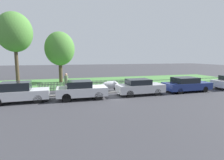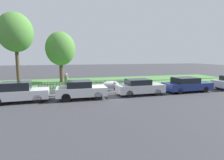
% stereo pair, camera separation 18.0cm
% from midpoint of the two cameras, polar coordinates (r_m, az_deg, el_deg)
% --- Properties ---
extents(ground_plane, '(120.00, 120.00, 0.00)m').
position_cam_midpoint_polar(ground_plane, '(15.72, -3.58, -4.62)').
color(ground_plane, '#38383D').
extents(kerb_stone, '(42.62, 0.20, 0.12)m').
position_cam_midpoint_polar(kerb_stone, '(15.81, -3.65, -4.34)').
color(kerb_stone, gray).
rests_on(kerb_stone, ground).
extents(grass_strip, '(42.62, 9.53, 0.01)m').
position_cam_midpoint_polar(grass_strip, '(23.16, -7.39, -0.70)').
color(grass_strip, '#477F3D').
rests_on(grass_strip, ground).
extents(park_fence, '(42.62, 0.05, 0.86)m').
position_cam_midpoint_polar(park_fence, '(18.45, -5.40, -1.46)').
color(park_fence, '#4C4C51').
rests_on(park_fence, ground).
extents(parked_car_black_saloon, '(4.16, 1.78, 1.51)m').
position_cam_midpoint_polar(parked_car_black_saloon, '(14.50, -27.93, -3.53)').
color(parked_car_black_saloon, silver).
rests_on(parked_car_black_saloon, ground).
extents(parked_car_navy_estate, '(3.90, 1.81, 1.45)m').
position_cam_midpoint_polar(parked_car_navy_estate, '(14.04, -9.74, -3.11)').
color(parked_car_navy_estate, silver).
rests_on(parked_car_navy_estate, ground).
extents(parked_car_red_compact, '(4.13, 1.68, 1.40)m').
position_cam_midpoint_polar(parked_car_red_compact, '(15.45, 9.34, -2.24)').
color(parked_car_red_compact, '#BCBCC1').
rests_on(parked_car_red_compact, ground).
extents(parked_car_white_van, '(4.57, 1.92, 1.39)m').
position_cam_midpoint_polar(parked_car_white_van, '(18.12, 23.44, -1.37)').
color(parked_car_white_van, navy).
rests_on(parked_car_white_van, ground).
extents(covered_motorcycle, '(1.95, 0.82, 1.00)m').
position_cam_midpoint_polar(covered_motorcycle, '(16.94, -0.06, -1.57)').
color(covered_motorcycle, black).
rests_on(covered_motorcycle, ground).
extents(tree_behind_motorcycle, '(3.67, 3.67, 8.06)m').
position_cam_midpoint_polar(tree_behind_motorcycle, '(22.03, -28.81, 13.41)').
color(tree_behind_motorcycle, '#473828').
rests_on(tree_behind_motorcycle, ground).
extents(tree_mid_park, '(3.73, 3.73, 6.50)m').
position_cam_midpoint_polar(tree_mid_park, '(23.68, -16.27, 9.72)').
color(tree_mid_park, '#473828').
rests_on(tree_mid_park, ground).
extents(pedestrian_near_fence, '(0.51, 0.51, 1.80)m').
position_cam_midpoint_polar(pedestrian_near_fence, '(16.83, -14.38, -0.51)').
color(pedestrian_near_fence, slate).
rests_on(pedestrian_near_fence, ground).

